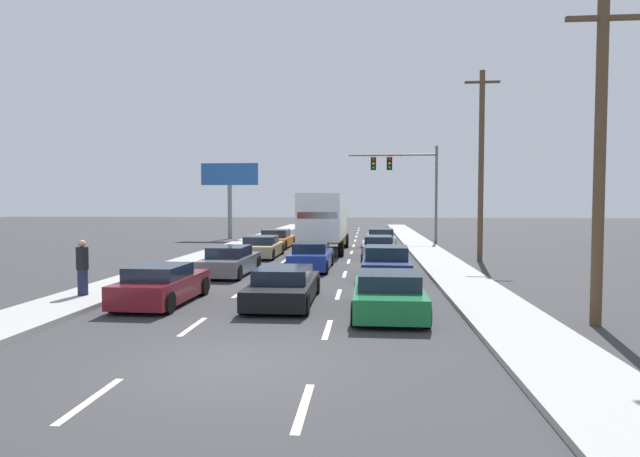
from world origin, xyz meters
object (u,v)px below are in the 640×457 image
(car_gray, at_px, (230,261))
(box_truck, at_px, (325,219))
(car_orange, at_px, (276,240))
(car_navy, at_px, (387,264))
(car_tan, at_px, (262,247))
(car_white, at_px, (381,239))
(traffic_signal_mast, at_px, (401,172))
(utility_pole_near, at_px, (600,157))
(utility_pole_mid, at_px, (481,164))
(car_maroon, at_px, (162,285))
(pedestrian_near_corner, at_px, (82,268))
(car_silver, at_px, (378,247))
(car_blue, at_px, (311,257))
(car_black, at_px, (284,286))
(roadside_billboard, at_px, (230,184))
(car_green, at_px, (388,294))

(car_gray, xyz_separation_m, box_truck, (3.26, 10.25, 1.51))
(car_orange, bearing_deg, car_navy, -63.86)
(car_orange, relative_size, car_gray, 1.00)
(car_tan, height_order, car_white, car_white)
(car_white, xyz_separation_m, traffic_signal_mast, (1.59, 4.26, 4.75))
(utility_pole_near, relative_size, utility_pole_mid, 0.83)
(car_gray, distance_m, car_navy, 6.70)
(car_maroon, relative_size, car_navy, 0.96)
(car_gray, bearing_deg, pedestrian_near_corner, -117.59)
(car_silver, xyz_separation_m, car_navy, (0.19, -8.15, 0.01))
(car_blue, xyz_separation_m, utility_pole_mid, (8.49, 4.17, 4.53))
(car_orange, bearing_deg, utility_pole_mid, -30.71)
(car_tan, bearing_deg, pedestrian_near_corner, -103.21)
(car_maroon, height_order, car_white, car_white)
(car_navy, distance_m, traffic_signal_mast, 20.05)
(car_orange, xyz_separation_m, car_white, (7.09, 1.01, 0.04))
(car_gray, height_order, car_silver, car_silver)
(car_orange, distance_m, car_black, 19.92)
(car_blue, bearing_deg, car_tan, 122.95)
(car_tan, relative_size, car_gray, 0.97)
(traffic_signal_mast, bearing_deg, car_black, -101.59)
(car_navy, xyz_separation_m, traffic_signal_mast, (1.74, 19.41, 4.74))
(utility_pole_near, bearing_deg, box_truck, 114.10)
(utility_pole_mid, bearing_deg, car_black, -124.34)
(utility_pole_near, relative_size, roadside_billboard, 1.30)
(box_truck, bearing_deg, utility_pole_mid, -25.24)
(car_white, bearing_deg, car_gray, -115.28)
(pedestrian_near_corner, bearing_deg, car_blue, 51.58)
(car_maroon, xyz_separation_m, utility_pole_near, (12.07, -1.88, 3.70))
(car_maroon, distance_m, car_black, 3.75)
(pedestrian_near_corner, bearing_deg, car_green, -7.83)
(car_black, relative_size, utility_pole_mid, 0.47)
(car_tan, xyz_separation_m, traffic_signal_mast, (8.47, 11.41, 4.78))
(box_truck, distance_m, car_silver, 4.54)
(car_orange, xyz_separation_m, utility_pole_near, (11.93, -21.90, 3.71))
(box_truck, distance_m, car_white, 5.66)
(car_black, bearing_deg, car_gray, 118.05)
(car_silver, height_order, car_navy, car_navy)
(utility_pole_near, bearing_deg, car_gray, 143.89)
(box_truck, height_order, car_black, box_truck)
(car_tan, distance_m, traffic_signal_mast, 14.99)
(car_blue, height_order, pedestrian_near_corner, pedestrian_near_corner)
(car_blue, relative_size, car_navy, 1.01)
(car_blue, relative_size, roadside_billboard, 0.69)
(car_gray, bearing_deg, car_blue, 31.96)
(car_silver, xyz_separation_m, roadside_billboard, (-12.13, 14.32, 4.05))
(car_black, height_order, car_green, car_green)
(utility_pole_near, bearing_deg, car_orange, 118.58)
(car_white, bearing_deg, traffic_signal_mast, 69.49)
(car_tan, bearing_deg, utility_pole_mid, -4.94)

